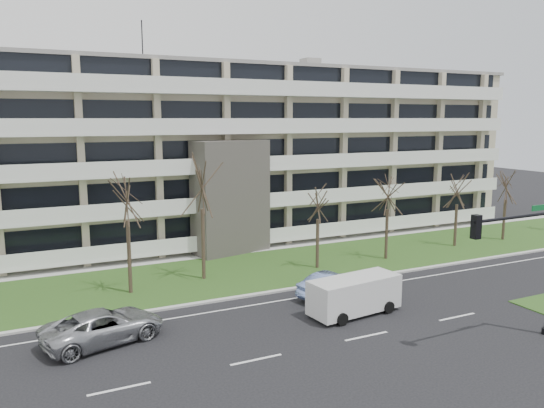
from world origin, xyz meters
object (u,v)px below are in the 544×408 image
blue_sedan (334,285)px  traffic_signal (527,255)px  silver_pickup (104,326)px  white_van (355,292)px

blue_sedan → traffic_signal: 11.07m
silver_pickup → white_van: size_ratio=1.05×
silver_pickup → traffic_signal: (18.26, -8.64, 3.52)m
silver_pickup → blue_sedan: 13.51m
blue_sedan → white_van: white_van is taller
silver_pickup → traffic_signal: size_ratio=0.87×
silver_pickup → traffic_signal: 20.50m
blue_sedan → white_van: size_ratio=0.85×
blue_sedan → traffic_signal: size_ratio=0.70×
traffic_signal → silver_pickup: bearing=153.4°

